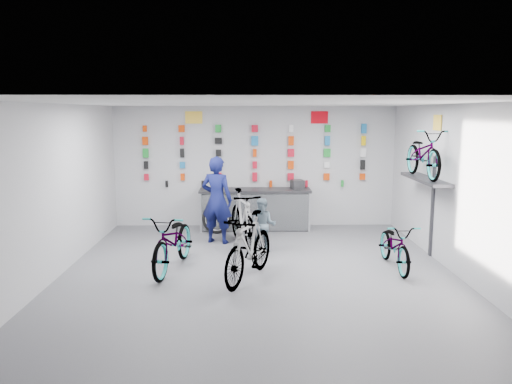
{
  "coord_description": "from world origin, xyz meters",
  "views": [
    {
      "loc": [
        -0.18,
        -8.43,
        2.85
      ],
      "look_at": [
        -0.01,
        1.4,
        1.27
      ],
      "focal_mm": 35.0,
      "sensor_mm": 36.0,
      "label": 1
    }
  ],
  "objects_px": {
    "bike_right": "(395,245)",
    "bike_service": "(243,218)",
    "bike_center": "(249,247)",
    "clerk": "(217,200)",
    "bike_left": "(174,241)",
    "counter": "(255,210)",
    "customer": "(263,225)"
  },
  "relations": [
    {
      "from": "counter",
      "to": "clerk",
      "type": "distance_m",
      "value": 1.58
    },
    {
      "from": "customer",
      "to": "bike_service",
      "type": "bearing_deg",
      "value": 142.01
    },
    {
      "from": "customer",
      "to": "clerk",
      "type": "bearing_deg",
      "value": 153.79
    },
    {
      "from": "bike_left",
      "to": "counter",
      "type": "bearing_deg",
      "value": 73.85
    },
    {
      "from": "bike_right",
      "to": "customer",
      "type": "xyz_separation_m",
      "value": [
        -2.39,
        1.15,
        0.12
      ]
    },
    {
      "from": "counter",
      "to": "bike_right",
      "type": "relative_size",
      "value": 1.62
    },
    {
      "from": "counter",
      "to": "bike_left",
      "type": "distance_m",
      "value": 3.5
    },
    {
      "from": "clerk",
      "to": "customer",
      "type": "bearing_deg",
      "value": 162.69
    },
    {
      "from": "counter",
      "to": "clerk",
      "type": "bearing_deg",
      "value": -124.42
    },
    {
      "from": "clerk",
      "to": "bike_left",
      "type": "bearing_deg",
      "value": 89.96
    },
    {
      "from": "bike_left",
      "to": "bike_center",
      "type": "bearing_deg",
      "value": -13.69
    },
    {
      "from": "bike_center",
      "to": "clerk",
      "type": "height_order",
      "value": "clerk"
    },
    {
      "from": "bike_service",
      "to": "clerk",
      "type": "xyz_separation_m",
      "value": [
        -0.56,
        0.26,
        0.35
      ]
    },
    {
      "from": "bike_left",
      "to": "bike_center",
      "type": "xyz_separation_m",
      "value": [
        1.37,
        -0.59,
        0.04
      ]
    },
    {
      "from": "bike_right",
      "to": "bike_service",
      "type": "distance_m",
      "value": 3.26
    },
    {
      "from": "counter",
      "to": "bike_right",
      "type": "height_order",
      "value": "counter"
    },
    {
      "from": "bike_right",
      "to": "bike_service",
      "type": "xyz_separation_m",
      "value": [
        -2.82,
        1.64,
        0.16
      ]
    },
    {
      "from": "bike_left",
      "to": "bike_service",
      "type": "bearing_deg",
      "value": 62.85
    },
    {
      "from": "counter",
      "to": "bike_center",
      "type": "distance_m",
      "value": 3.75
    },
    {
      "from": "counter",
      "to": "customer",
      "type": "bearing_deg",
      "value": -86.04
    },
    {
      "from": "bike_center",
      "to": "bike_right",
      "type": "xyz_separation_m",
      "value": [
        2.68,
        0.6,
        -0.14
      ]
    },
    {
      "from": "bike_left",
      "to": "bike_service",
      "type": "distance_m",
      "value": 2.06
    },
    {
      "from": "bike_right",
      "to": "clerk",
      "type": "height_order",
      "value": "clerk"
    },
    {
      "from": "bike_left",
      "to": "bike_service",
      "type": "relative_size",
      "value": 1.02
    },
    {
      "from": "bike_right",
      "to": "bike_left",
      "type": "bearing_deg",
      "value": 179.15
    },
    {
      "from": "bike_center",
      "to": "counter",
      "type": "bearing_deg",
      "value": 110.94
    },
    {
      "from": "counter",
      "to": "bike_left",
      "type": "relative_size",
      "value": 1.32
    },
    {
      "from": "bike_service",
      "to": "counter",
      "type": "bearing_deg",
      "value": 64.51
    },
    {
      "from": "counter",
      "to": "bike_service",
      "type": "height_order",
      "value": "bike_service"
    },
    {
      "from": "bike_left",
      "to": "customer",
      "type": "height_order",
      "value": "customer"
    },
    {
      "from": "clerk",
      "to": "customer",
      "type": "distance_m",
      "value": 1.3
    },
    {
      "from": "bike_center",
      "to": "clerk",
      "type": "xyz_separation_m",
      "value": [
        -0.69,
        2.5,
        0.38
      ]
    }
  ]
}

